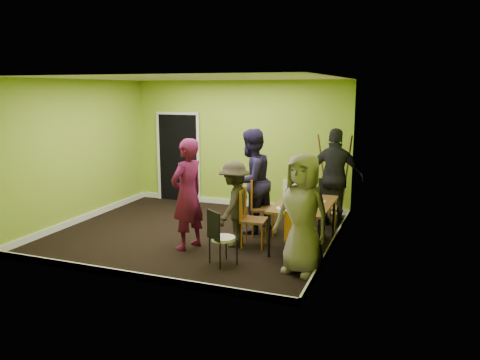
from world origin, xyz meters
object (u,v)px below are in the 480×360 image
object	(u,v)px
chair_left_near	(249,214)
blue_bottle	(309,203)
dining_table	(304,206)
person_front_end	(303,214)
chair_bentwood	(220,235)
person_standing	(188,194)
person_left_near	(234,204)
thermos	(303,196)
easel	(334,178)
person_back_end	(335,178)
chair_back_end	(328,193)
chair_front_end	(298,236)
person_left_far	(251,181)
orange_bottle	(305,199)
chair_left_far	(258,203)

from	to	relation	value
chair_left_near	blue_bottle	distance (m)	1.06
dining_table	person_front_end	xyz separation A→B (m)	(0.23, -1.12, 0.17)
chair_bentwood	person_standing	size ratio (longest dim) A/B	0.46
person_left_near	thermos	bearing A→B (deg)	112.67
chair_left_near	thermos	distance (m)	0.95
chair_bentwood	easel	distance (m)	3.36
person_front_end	thermos	bearing A→B (deg)	120.51
easel	person_left_near	xyz separation A→B (m)	(-1.29, -2.22, -0.14)
blue_bottle	person_back_end	bearing A→B (deg)	86.35
dining_table	chair_back_end	distance (m)	1.36
chair_front_end	person_standing	xyz separation A→B (m)	(-1.90, 0.19, 0.44)
easel	person_left_near	distance (m)	2.57
chair_left_near	person_front_end	world-z (taller)	person_front_end
person_standing	person_left_far	world-z (taller)	person_left_far
chair_left_near	person_front_end	size ratio (longest dim) A/B	0.57
chair_left_near	orange_bottle	xyz separation A→B (m)	(0.84, 0.44, 0.24)
chair_back_end	person_standing	size ratio (longest dim) A/B	0.50
person_back_end	orange_bottle	bearing A→B (deg)	77.91
thermos	person_left_far	world-z (taller)	person_left_far
orange_bottle	person_standing	xyz separation A→B (m)	(-1.75, -0.89, 0.13)
person_left_near	person_back_end	world-z (taller)	person_back_end
person_left_far	person_back_end	distance (m)	1.68
thermos	chair_left_near	bearing A→B (deg)	-156.04
chair_bentwood	thermos	bearing A→B (deg)	89.34
chair_back_end	person_back_end	distance (m)	0.33
person_left_far	easel	bearing A→B (deg)	157.90
person_standing	easel	bearing A→B (deg)	160.96
easel	orange_bottle	distance (m)	1.73
chair_bentwood	person_front_end	xyz separation A→B (m)	(1.22, 0.15, 0.40)
chair_left_near	person_front_end	distance (m)	1.40
chair_left_near	chair_bentwood	world-z (taller)	chair_left_near
chair_left_far	orange_bottle	world-z (taller)	chair_left_far
chair_back_end	person_front_end	xyz separation A→B (m)	(0.06, -2.46, 0.22)
chair_left_far	person_left_far	bearing A→B (deg)	-142.82
chair_left_far	person_left_far	xyz separation A→B (m)	(-0.18, 0.13, 0.37)
person_left_far	person_left_near	world-z (taller)	person_left_far
easel	person_left_far	xyz separation A→B (m)	(-1.29, -1.37, 0.10)
thermos	chair_left_far	bearing A→B (deg)	161.54
chair_front_end	person_back_end	world-z (taller)	person_back_end
blue_bottle	person_left_near	world-z (taller)	person_left_near
chair_left_far	orange_bottle	size ratio (longest dim) A/B	12.65
blue_bottle	person_standing	distance (m)	1.97
thermos	person_back_end	world-z (taller)	person_back_end
chair_left_near	chair_back_end	world-z (taller)	chair_left_near
dining_table	person_left_far	xyz separation A→B (m)	(-1.11, 0.49, 0.26)
person_front_end	chair_front_end	bearing A→B (deg)	138.88
thermos	person_standing	xyz separation A→B (m)	(-1.74, -0.82, 0.06)
chair_bentwood	orange_bottle	distance (m)	1.74
blue_bottle	person_left_far	xyz separation A→B (m)	(-1.26, 0.84, 0.10)
chair_front_end	easel	world-z (taller)	easel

